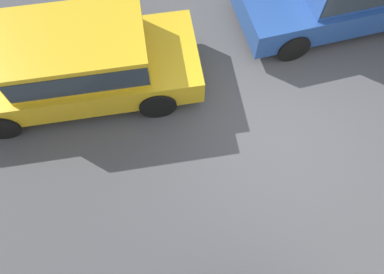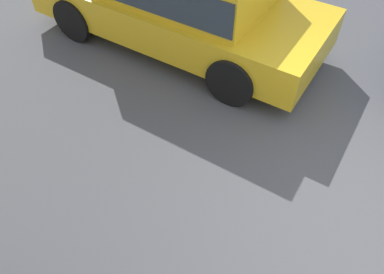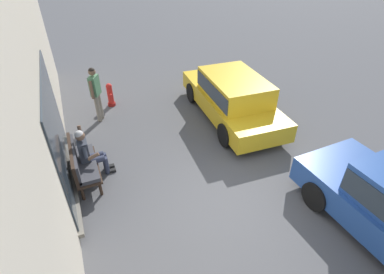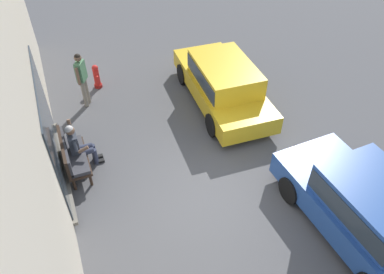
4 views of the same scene
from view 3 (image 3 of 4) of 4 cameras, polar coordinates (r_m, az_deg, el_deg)
ground_plane at (r=6.87m, az=7.38°, el=-12.05°), size 60.00×60.00×0.00m
building_facade at (r=4.66m, az=-29.18°, el=-0.12°), size 18.00×0.51×5.32m
bench at (r=7.41m, az=-20.41°, el=-4.58°), size 1.45×0.55×0.97m
person_on_phone at (r=7.43m, az=-19.07°, el=-2.76°), size 0.73×0.74×1.31m
parked_car_mid at (r=9.34m, az=7.73°, el=7.84°), size 4.49×2.00×1.43m
pedestrian_standing at (r=9.48m, az=-17.90°, el=8.46°), size 0.49×0.35×1.73m
fire_hydrant at (r=10.52m, az=-15.31°, el=7.72°), size 0.38×0.26×0.81m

